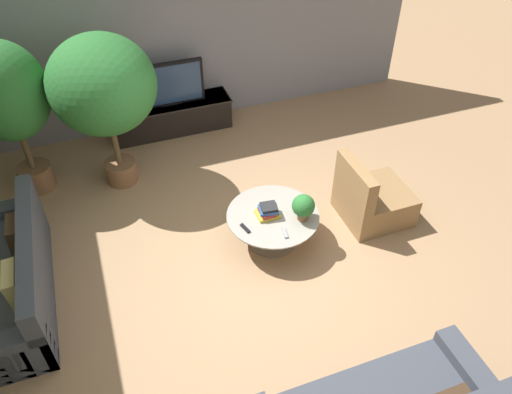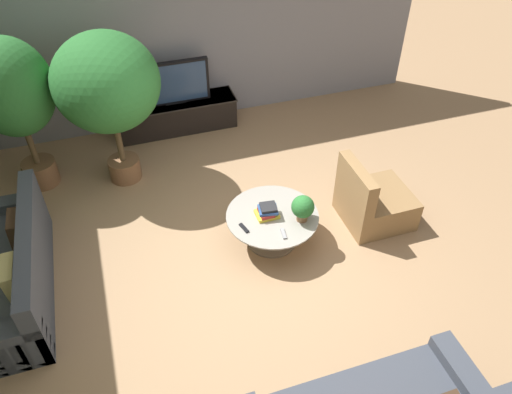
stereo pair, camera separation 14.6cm
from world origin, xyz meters
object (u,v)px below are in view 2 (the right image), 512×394
object	(u,v)px
couch_by_wall	(10,274)
coffee_table	(272,223)
television	(174,83)
media_console	(177,115)
potted_plant_tabletop	(303,208)
potted_palm_corner	(107,85)
armchair_wicker	(373,202)
potted_palm_tall	(12,93)

from	to	relation	value
couch_by_wall	coffee_table	bearing A→B (deg)	87.39
television	couch_by_wall	xyz separation A→B (m)	(-2.31, -2.63, -0.51)
media_console	potted_plant_tabletop	bearing A→B (deg)	-73.62
media_console	coffee_table	world-z (taller)	media_console
potted_palm_corner	couch_by_wall	bearing A→B (deg)	-129.75
coffee_table	armchair_wicker	distance (m)	1.30
couch_by_wall	potted_palm_corner	size ratio (longest dim) A/B	1.00
media_console	potted_palm_tall	bearing A→B (deg)	-159.97
media_console	potted_palm_tall	size ratio (longest dim) A/B	0.88
media_console	television	bearing A→B (deg)	-90.00
television	potted_palm_corner	bearing A→B (deg)	-133.69
coffee_table	couch_by_wall	xyz separation A→B (m)	(-2.88, 0.13, -0.01)
media_console	couch_by_wall	distance (m)	3.50
television	couch_by_wall	size ratio (longest dim) A/B	0.51
armchair_wicker	media_console	bearing A→B (deg)	33.88
media_console	coffee_table	size ratio (longest dim) A/B	1.69
potted_palm_tall	media_console	bearing A→B (deg)	20.03
potted_palm_tall	potted_plant_tabletop	world-z (taller)	potted_palm_tall
potted_plant_tabletop	coffee_table	bearing A→B (deg)	148.65
media_console	television	xyz separation A→B (m)	(0.00, -0.00, 0.55)
television	coffee_table	world-z (taller)	television
television	coffee_table	xyz separation A→B (m)	(0.57, -2.76, -0.50)
potted_palm_tall	potted_palm_corner	distance (m)	1.12
potted_plant_tabletop	media_console	bearing A→B (deg)	106.38
television	potted_plant_tabletop	bearing A→B (deg)	-73.61
armchair_wicker	potted_palm_corner	bearing A→B (deg)	57.24
armchair_wicker	potted_palm_corner	size ratio (longest dim) A/B	0.42
media_console	armchair_wicker	xyz separation A→B (m)	(1.87, -2.79, 0.03)
couch_by_wall	potted_plant_tabletop	distance (m)	3.21
television	media_console	bearing A→B (deg)	90.00
coffee_table	potted_palm_tall	xyz separation A→B (m)	(-2.60, 2.03, 1.08)
potted_palm_tall	television	bearing A→B (deg)	19.99
armchair_wicker	potted_plant_tabletop	bearing A→B (deg)	98.57
television	coffee_table	size ratio (longest dim) A/B	0.99
couch_by_wall	potted_palm_tall	world-z (taller)	potted_palm_tall
couch_by_wall	potted_palm_tall	size ratio (longest dim) A/B	1.00
armchair_wicker	potted_palm_tall	bearing A→B (deg)	62.25
potted_plant_tabletop	couch_by_wall	bearing A→B (deg)	174.42
couch_by_wall	television	bearing A→B (deg)	138.72
media_console	potted_plant_tabletop	size ratio (longest dim) A/B	5.53
media_console	potted_palm_corner	xyz separation A→B (m)	(-0.94, -0.98, 1.17)
television	coffee_table	bearing A→B (deg)	-78.31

